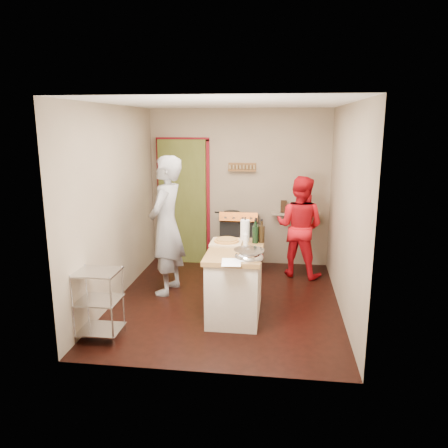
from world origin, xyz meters
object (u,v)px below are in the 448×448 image
(stove, at_px, (240,242))
(wire_shelving, at_px, (99,301))
(person_stripe, at_px, (166,226))
(person_red, at_px, (299,227))
(island, at_px, (236,280))

(stove, distance_m, wire_shelving, 2.94)
(wire_shelving, relative_size, person_stripe, 0.41)
(stove, xyz_separation_m, person_red, (0.95, -0.22, 0.34))
(stove, height_order, person_stripe, person_stripe)
(person_stripe, xyz_separation_m, person_red, (1.87, 0.95, -0.18))
(island, bearing_deg, person_red, 62.06)
(stove, bearing_deg, person_stripe, -127.96)
(island, height_order, person_stripe, person_stripe)
(wire_shelving, distance_m, person_red, 3.33)
(person_red, bearing_deg, stove, 7.93)
(island, relative_size, person_stripe, 0.65)
(wire_shelving, xyz_separation_m, person_red, (2.28, 2.40, 0.35))
(stove, xyz_separation_m, island, (0.12, -1.80, 0.01))
(wire_shelving, relative_size, person_red, 0.51)
(wire_shelving, height_order, person_stripe, person_stripe)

